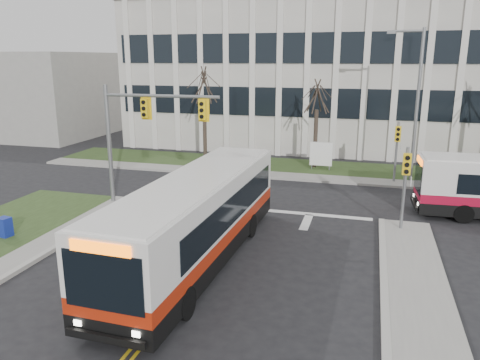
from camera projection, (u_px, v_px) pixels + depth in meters
name	position (u px, v px, depth m)	size (l,w,h in m)	color
ground	(192.00, 280.00, 16.24)	(120.00, 120.00, 0.00)	black
sidewalk_cross	(357.00, 181.00, 29.07)	(44.00, 1.60, 0.14)	#9E9B93
building_lawn	(358.00, 171.00, 31.68)	(44.00, 5.00, 0.12)	#2E411C
office_building	(367.00, 75.00, 41.36)	(40.00, 16.00, 12.00)	beige
building_annex	(42.00, 94.00, 46.25)	(12.00, 12.00, 8.00)	#9E9B93
mast_arm_signal	(137.00, 125.00, 23.30)	(6.11, 0.38, 6.20)	slate
signal_pole_near	(405.00, 177.00, 20.15)	(0.34, 0.39, 3.80)	slate
signal_pole_far	(397.00, 144.00, 28.07)	(0.34, 0.39, 3.80)	slate
streetlight	(415.00, 98.00, 27.92)	(2.15, 0.25, 9.20)	slate
directory_sign	(321.00, 154.00, 31.59)	(1.50, 0.12, 2.00)	slate
tree_left	(204.00, 87.00, 33.18)	(1.80, 1.80, 7.70)	#42352B
tree_mid	(317.00, 98.00, 31.43)	(1.80, 1.80, 6.82)	#42352B
bus_main	(197.00, 221.00, 17.34)	(2.62, 12.11, 3.23)	silver
newspaper_box_blue	(5.00, 228.00, 19.85)	(0.50, 0.45, 0.95)	navy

